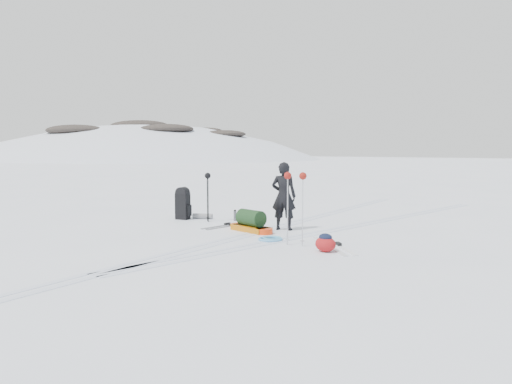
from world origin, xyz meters
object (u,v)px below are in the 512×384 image
at_px(pulk_sled, 251,223).
at_px(expedition_rucksack, 185,204).
at_px(skier, 284,196).
at_px(ski_poles_black, 208,182).

xyz_separation_m(pulk_sled, expedition_rucksack, (-2.72, 0.51, 0.22)).
bearing_deg(skier, pulk_sled, 31.47).
xyz_separation_m(skier, pulk_sled, (-0.51, -0.64, -0.63)).
height_order(skier, pulk_sled, skier).
bearing_deg(pulk_sled, expedition_rucksack, -178.02).
distance_m(skier, ski_poles_black, 2.42).
height_order(expedition_rucksack, ski_poles_black, ski_poles_black).
distance_m(pulk_sled, ski_poles_black, 2.17).
height_order(pulk_sled, ski_poles_black, ski_poles_black).
relative_size(pulk_sled, ski_poles_black, 1.06).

